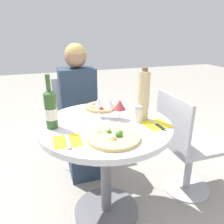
% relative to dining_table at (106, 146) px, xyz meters
% --- Properties ---
extents(ground_plane, '(12.00, 12.00, 0.00)m').
position_rel_dining_table_xyz_m(ground_plane, '(0.00, 0.00, -0.57)').
color(ground_plane, gray).
rests_on(ground_plane, ground).
extents(dining_table, '(0.86, 0.86, 0.73)m').
position_rel_dining_table_xyz_m(dining_table, '(0.00, 0.00, 0.00)').
color(dining_table, slate).
rests_on(dining_table, ground_plane).
extents(chair_behind_diner, '(0.44, 0.44, 0.85)m').
position_rel_dining_table_xyz_m(chair_behind_diner, '(-0.06, 0.78, -0.15)').
color(chair_behind_diner, '#ADADB2').
rests_on(chair_behind_diner, ground_plane).
extents(seated_diner, '(0.33, 0.46, 1.19)m').
position_rel_dining_table_xyz_m(seated_diner, '(-0.06, 0.64, -0.02)').
color(seated_diner, '#28384C').
rests_on(seated_diner, ground_plane).
extents(chair_empty_side, '(0.44, 0.44, 0.85)m').
position_rel_dining_table_xyz_m(chair_empty_side, '(0.68, 0.04, -0.15)').
color(chair_empty_side, '#ADADB2').
rests_on(chair_empty_side, ground_plane).
extents(pizza_large, '(0.30, 0.30, 0.05)m').
position_rel_dining_table_xyz_m(pizza_large, '(-0.02, -0.22, 0.18)').
color(pizza_large, '#DBB26B').
rests_on(pizza_large, dining_table).
extents(pizza_small_far, '(0.24, 0.24, 0.05)m').
position_rel_dining_table_xyz_m(pizza_small_far, '(0.05, 0.28, 0.18)').
color(pizza_small_far, tan).
rests_on(pizza_small_far, dining_table).
extents(wine_bottle, '(0.07, 0.07, 0.33)m').
position_rel_dining_table_xyz_m(wine_bottle, '(-0.33, 0.04, 0.29)').
color(wine_bottle, '#2D5623').
rests_on(wine_bottle, dining_table).
extents(tall_carafe, '(0.08, 0.08, 0.35)m').
position_rel_dining_table_xyz_m(tall_carafe, '(0.25, -0.02, 0.33)').
color(tall_carafe, tan).
rests_on(tall_carafe, dining_table).
extents(sugar_shaker, '(0.06, 0.06, 0.11)m').
position_rel_dining_table_xyz_m(sugar_shaker, '(0.21, -0.04, 0.22)').
color(sugar_shaker, silver).
rests_on(sugar_shaker, dining_table).
extents(wine_glass_front_right, '(0.08, 0.08, 0.14)m').
position_rel_dining_table_xyz_m(wine_glass_front_right, '(0.11, 0.03, 0.27)').
color(wine_glass_front_right, silver).
rests_on(wine_glass_front_right, dining_table).
extents(wine_glass_center, '(0.08, 0.08, 0.14)m').
position_rel_dining_table_xyz_m(wine_glass_center, '(0.05, 0.07, 0.27)').
color(wine_glass_center, silver).
rests_on(wine_glass_center, dining_table).
extents(wine_glass_back_left, '(0.06, 0.06, 0.14)m').
position_rel_dining_table_xyz_m(wine_glass_back_left, '(-0.01, 0.12, 0.27)').
color(wine_glass_back_left, silver).
rests_on(wine_glass_back_left, dining_table).
extents(place_setting_left, '(0.15, 0.19, 0.01)m').
position_rel_dining_table_xyz_m(place_setting_left, '(-0.26, -0.17, 0.17)').
color(place_setting_left, yellow).
rests_on(place_setting_left, dining_table).
extents(place_setting_right, '(0.17, 0.19, 0.01)m').
position_rel_dining_table_xyz_m(place_setting_right, '(0.30, -0.13, 0.17)').
color(place_setting_right, yellow).
rests_on(place_setting_right, dining_table).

